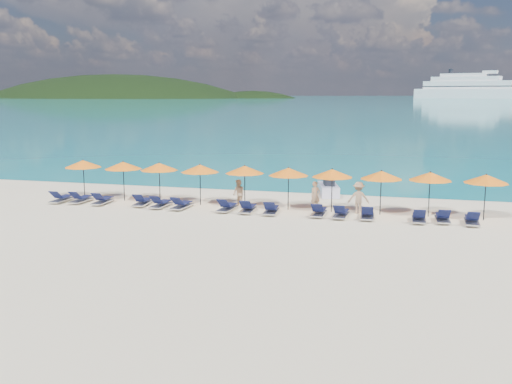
# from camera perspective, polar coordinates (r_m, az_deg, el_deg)

# --- Properties ---
(ground) EXTENTS (1400.00, 1400.00, 0.00)m
(ground) POSITION_cam_1_polar(r_m,az_deg,el_deg) (25.74, -1.70, -3.75)
(ground) COLOR beige
(sea) EXTENTS (1600.00, 1300.00, 0.01)m
(sea) POSITION_cam_1_polar(r_m,az_deg,el_deg) (684.04, 14.32, 9.13)
(sea) COLOR #1FA9B2
(sea) RESTS_ON ground
(headland_main) EXTENTS (374.00, 242.00, 126.50)m
(headland_main) POSITION_cam_1_polar(r_m,az_deg,el_deg) (643.68, -13.88, 5.72)
(headland_main) COLOR black
(headland_main) RESTS_ON ground
(headland_small) EXTENTS (162.00, 126.00, 85.50)m
(headland_small) POSITION_cam_1_polar(r_m,az_deg,el_deg) (606.13, -0.33, 6.05)
(headland_small) COLOR black
(headland_small) RESTS_ON ground
(cruise_ship) EXTENTS (123.29, 64.27, 34.72)m
(cruise_ship) POSITION_cam_1_polar(r_m,az_deg,el_deg) (598.82, 21.56, 9.54)
(cruise_ship) COLOR white
(cruise_ship) RESTS_ON ground
(jetski) EXTENTS (1.68, 2.92, 0.98)m
(jetski) POSITION_cam_1_polar(r_m,az_deg,el_deg) (34.35, 7.25, 0.33)
(jetski) COLOR silver
(jetski) RESTS_ON ground
(beachgoer_a) EXTENTS (0.67, 0.64, 1.53)m
(beachgoer_a) POSITION_cam_1_polar(r_m,az_deg,el_deg) (29.77, 5.96, -0.41)
(beachgoer_a) COLOR tan
(beachgoer_a) RESTS_ON ground
(beachgoer_b) EXTENTS (0.82, 0.78, 1.48)m
(beachgoer_b) POSITION_cam_1_polar(r_m,az_deg,el_deg) (30.54, -1.75, -0.15)
(beachgoer_b) COLOR tan
(beachgoer_b) RESTS_ON ground
(beachgoer_c) EXTENTS (1.10, 0.61, 1.63)m
(beachgoer_c) POSITION_cam_1_polar(r_m,az_deg,el_deg) (29.36, 10.22, -0.57)
(beachgoer_c) COLOR tan
(beachgoer_c) RESTS_ON ground
(umbrella_0) EXTENTS (2.10, 2.10, 2.28)m
(umbrella_0) POSITION_cam_1_polar(r_m,az_deg,el_deg) (34.39, -16.91, 2.71)
(umbrella_0) COLOR black
(umbrella_0) RESTS_ON ground
(umbrella_1) EXTENTS (2.10, 2.10, 2.28)m
(umbrella_1) POSITION_cam_1_polar(r_m,az_deg,el_deg) (33.05, -13.14, 2.60)
(umbrella_1) COLOR black
(umbrella_1) RESTS_ON ground
(umbrella_2) EXTENTS (2.10, 2.10, 2.28)m
(umbrella_2) POSITION_cam_1_polar(r_m,az_deg,el_deg) (32.10, -9.66, 2.51)
(umbrella_2) COLOR black
(umbrella_2) RESTS_ON ground
(umbrella_3) EXTENTS (2.10, 2.10, 2.28)m
(umbrella_3) POSITION_cam_1_polar(r_m,az_deg,el_deg) (31.05, -5.63, 2.36)
(umbrella_3) COLOR black
(umbrella_3) RESTS_ON ground
(umbrella_4) EXTENTS (2.10, 2.10, 2.28)m
(umbrella_4) POSITION_cam_1_polar(r_m,az_deg,el_deg) (30.45, -1.14, 2.25)
(umbrella_4) COLOR black
(umbrella_4) RESTS_ON ground
(umbrella_5) EXTENTS (2.10, 2.10, 2.28)m
(umbrella_5) POSITION_cam_1_polar(r_m,az_deg,el_deg) (29.66, 3.27, 2.03)
(umbrella_5) COLOR black
(umbrella_5) RESTS_ON ground
(umbrella_6) EXTENTS (2.10, 2.10, 2.28)m
(umbrella_6) POSITION_cam_1_polar(r_m,az_deg,el_deg) (29.33, 7.63, 1.87)
(umbrella_6) COLOR black
(umbrella_6) RESTS_ON ground
(umbrella_7) EXTENTS (2.10, 2.10, 2.28)m
(umbrella_7) POSITION_cam_1_polar(r_m,az_deg,el_deg) (29.12, 12.43, 1.67)
(umbrella_7) COLOR black
(umbrella_7) RESTS_ON ground
(umbrella_8) EXTENTS (2.10, 2.10, 2.28)m
(umbrella_8) POSITION_cam_1_polar(r_m,az_deg,el_deg) (29.27, 17.03, 1.51)
(umbrella_8) COLOR black
(umbrella_8) RESTS_ON ground
(umbrella_9) EXTENTS (2.10, 2.10, 2.28)m
(umbrella_9) POSITION_cam_1_polar(r_m,az_deg,el_deg) (29.31, 22.03, 1.23)
(umbrella_9) COLOR black
(umbrella_9) RESTS_ON ground
(lounger_0) EXTENTS (0.62, 1.70, 0.66)m
(lounger_0) POSITION_cam_1_polar(r_m,az_deg,el_deg) (33.72, -18.87, -0.60)
(lounger_0) COLOR silver
(lounger_0) RESTS_ON ground
(lounger_1) EXTENTS (0.68, 1.72, 0.66)m
(lounger_1) POSITION_cam_1_polar(r_m,az_deg,el_deg) (33.20, -17.10, -0.66)
(lounger_1) COLOR silver
(lounger_1) RESTS_ON ground
(lounger_2) EXTENTS (0.70, 1.73, 0.66)m
(lounger_2) POSITION_cam_1_polar(r_m,az_deg,el_deg) (32.49, -15.11, -0.79)
(lounger_2) COLOR silver
(lounger_2) RESTS_ON ground
(lounger_3) EXTENTS (0.74, 1.74, 0.66)m
(lounger_3) POSITION_cam_1_polar(r_m,az_deg,el_deg) (31.57, -11.27, -0.94)
(lounger_3) COLOR silver
(lounger_3) RESTS_ON ground
(lounger_4) EXTENTS (0.70, 1.73, 0.66)m
(lounger_4) POSITION_cam_1_polar(r_m,az_deg,el_deg) (30.84, -9.50, -1.14)
(lounger_4) COLOR silver
(lounger_4) RESTS_ON ground
(lounger_5) EXTENTS (0.74, 1.74, 0.66)m
(lounger_5) POSITION_cam_1_polar(r_m,az_deg,el_deg) (30.33, -7.47, -1.27)
(lounger_5) COLOR silver
(lounger_5) RESTS_ON ground
(lounger_6) EXTENTS (0.76, 1.75, 0.66)m
(lounger_6) POSITION_cam_1_polar(r_m,az_deg,el_deg) (29.55, -2.89, -1.50)
(lounger_6) COLOR silver
(lounger_6) RESTS_ON ground
(lounger_7) EXTENTS (0.71, 1.73, 0.66)m
(lounger_7) POSITION_cam_1_polar(r_m,az_deg,el_deg) (29.21, -0.82, -1.62)
(lounger_7) COLOR silver
(lounger_7) RESTS_ON ground
(lounger_8) EXTENTS (0.75, 1.74, 0.66)m
(lounger_8) POSITION_cam_1_polar(r_m,az_deg,el_deg) (28.85, 1.53, -1.77)
(lounger_8) COLOR silver
(lounger_8) RESTS_ON ground
(lounger_9) EXTENTS (0.63, 1.70, 0.66)m
(lounger_9) POSITION_cam_1_polar(r_m,az_deg,el_deg) (28.53, 6.30, -1.96)
(lounger_9) COLOR silver
(lounger_9) RESTS_ON ground
(lounger_10) EXTENTS (0.70, 1.73, 0.66)m
(lounger_10) POSITION_cam_1_polar(r_m,az_deg,el_deg) (28.30, 8.50, -2.11)
(lounger_10) COLOR silver
(lounger_10) RESTS_ON ground
(lounger_11) EXTENTS (0.71, 1.73, 0.66)m
(lounger_11) POSITION_cam_1_polar(r_m,az_deg,el_deg) (28.26, 11.08, -2.20)
(lounger_11) COLOR silver
(lounger_11) RESTS_ON ground
(lounger_12) EXTENTS (0.63, 1.70, 0.66)m
(lounger_12) POSITION_cam_1_polar(r_m,az_deg,el_deg) (28.13, 15.98, -2.46)
(lounger_12) COLOR silver
(lounger_12) RESTS_ON ground
(lounger_13) EXTENTS (0.68, 1.72, 0.66)m
(lounger_13) POSITION_cam_1_polar(r_m,az_deg,el_deg) (28.43, 18.16, -2.44)
(lounger_13) COLOR silver
(lounger_13) RESTS_ON ground
(lounger_14) EXTENTS (0.67, 1.72, 0.66)m
(lounger_14) POSITION_cam_1_polar(r_m,az_deg,el_deg) (28.39, 20.79, -2.61)
(lounger_14) COLOR silver
(lounger_14) RESTS_ON ground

